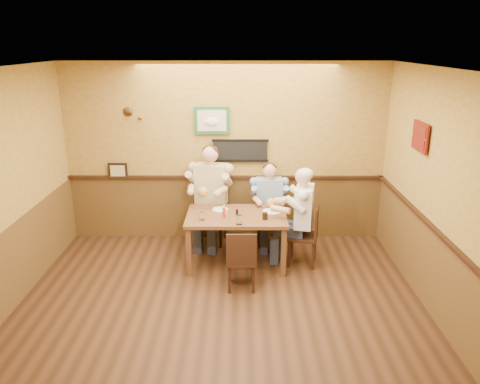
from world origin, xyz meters
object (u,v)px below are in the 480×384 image
at_px(dining_table, 236,221).
at_px(diner_tan_shirt, 211,200).
at_px(diner_blue_polo, 269,208).
at_px(salt_shaker, 226,211).
at_px(cola_tumbler, 265,216).
at_px(pepper_shaker, 237,212).
at_px(hot_sauce_bottle, 224,212).
at_px(chair_back_left, 212,213).
at_px(diner_white_elder, 303,222).
at_px(chair_near_side, 241,259).
at_px(chair_right_end, 303,235).
at_px(chair_back_right, 269,219).
at_px(water_glass_left, 202,216).
at_px(water_glass_mid, 239,220).

height_order(dining_table, diner_tan_shirt, diner_tan_shirt).
bearing_deg(diner_blue_polo, salt_shaker, -134.78).
distance_m(cola_tumbler, pepper_shaker, 0.42).
distance_m(dining_table, diner_tan_shirt, 0.85).
height_order(diner_tan_shirt, cola_tumbler, diner_tan_shirt).
height_order(cola_tumbler, pepper_shaker, cola_tumbler).
distance_m(hot_sauce_bottle, salt_shaker, 0.14).
relative_size(chair_back_left, diner_white_elder, 0.78).
bearing_deg(cola_tumbler, chair_near_side, -121.81).
height_order(diner_tan_shirt, hot_sauce_bottle, diner_tan_shirt).
distance_m(diner_white_elder, pepper_shaker, 0.95).
xyz_separation_m(hot_sauce_bottle, salt_shaker, (0.02, 0.13, -0.04)).
height_order(chair_right_end, chair_near_side, chair_right_end).
height_order(chair_back_right, salt_shaker, same).
bearing_deg(water_glass_left, chair_back_right, 42.58).
bearing_deg(salt_shaker, chair_near_side, -73.13).
xyz_separation_m(dining_table, water_glass_left, (-0.47, -0.20, 0.15)).
bearing_deg(hot_sauce_bottle, water_glass_left, -163.49).
distance_m(water_glass_mid, pepper_shaker, 0.36).
relative_size(salt_shaker, pepper_shaker, 1.02).
distance_m(dining_table, water_glass_mid, 0.39).
bearing_deg(diner_blue_polo, water_glass_mid, -114.49).
relative_size(chair_near_side, diner_white_elder, 0.64).
bearing_deg(diner_white_elder, chair_near_side, -39.08).
bearing_deg(salt_shaker, water_glass_mid, -63.37).
xyz_separation_m(chair_right_end, diner_white_elder, (0.00, 0.00, 0.19)).
relative_size(chair_near_side, diner_tan_shirt, 0.58).
distance_m(diner_tan_shirt, cola_tumbler, 1.22).
distance_m(diner_blue_polo, diner_white_elder, 0.82).
bearing_deg(diner_tan_shirt, cola_tumbler, -38.99).
bearing_deg(hot_sauce_bottle, chair_near_side, -67.75).
distance_m(water_glass_mid, salt_shaker, 0.42).
relative_size(dining_table, water_glass_mid, 11.06).
height_order(salt_shaker, pepper_shaker, salt_shaker).
bearing_deg(diner_tan_shirt, diner_blue_polo, 6.13).
distance_m(chair_right_end, cola_tumbler, 0.68).
relative_size(diner_blue_polo, diner_white_elder, 0.93).
bearing_deg(hot_sauce_bottle, diner_tan_shirt, 104.84).
xyz_separation_m(dining_table, water_glass_mid, (0.04, -0.36, 0.16)).
distance_m(chair_back_left, chair_back_right, 0.90).
distance_m(water_glass_mid, cola_tumbler, 0.40).
bearing_deg(salt_shaker, chair_back_left, 108.92).
distance_m(water_glass_mid, hot_sauce_bottle, 0.32).
bearing_deg(diner_tan_shirt, chair_right_end, -18.77).
bearing_deg(chair_back_right, chair_back_left, 174.83).
bearing_deg(chair_back_right, water_glass_left, -138.24).
distance_m(diner_blue_polo, pepper_shaker, 0.86).
height_order(diner_white_elder, cola_tumbler, diner_white_elder).
distance_m(dining_table, salt_shaker, 0.20).
distance_m(chair_back_left, salt_shaker, 0.83).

